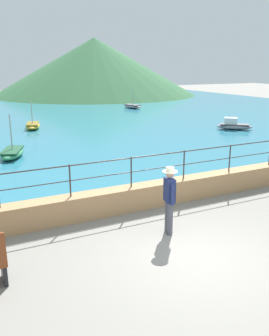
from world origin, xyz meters
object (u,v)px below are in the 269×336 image
boat_4 (12,153)px  boat_5 (132,106)px  person_walking (169,197)px  boat_2 (33,125)px  boat_3 (234,125)px

boat_4 → boat_5: (13.73, 15.08, 0.00)m
boat_5 → person_walking: bearing=-114.7°
person_walking → boat_2: size_ratio=0.71×
boat_4 → person_walking: bearing=-77.2°
boat_4 → boat_2: bearing=71.4°
person_walking → boat_2: boat_2 is taller
person_walking → boat_3: (11.96, 11.12, -0.65)m
boat_3 → person_walking: bearing=-137.1°
boat_2 → boat_3: size_ratio=1.04×
boat_5 → boat_3: bearing=-88.0°
boat_3 → boat_5: 13.87m
boat_5 → boat_2: bearing=-146.0°
boat_2 → boat_4: boat_4 is taller
person_walking → boat_2: (0.29, 17.42, -0.72)m
boat_2 → boat_5: (11.19, 7.56, 0.00)m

